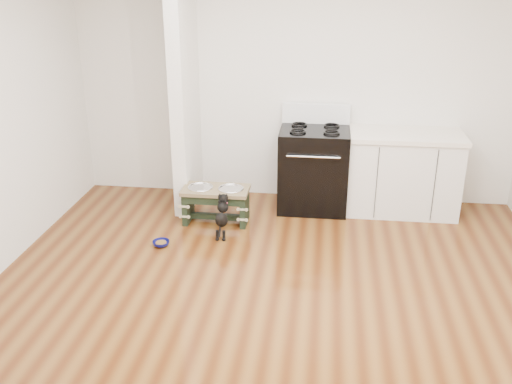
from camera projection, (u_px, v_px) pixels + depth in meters
The scene contains 8 objects.
ground at pixel (272, 311), 4.61m from camera, with size 5.00×5.00×0.00m, color #4A230D.
room_shell at pixel (274, 116), 4.00m from camera, with size 5.00×5.00×5.00m.
partition_wall at pixel (185, 88), 6.17m from camera, with size 0.15×0.80×2.70m, color silver.
oven_range at pixel (314, 167), 6.39m from camera, with size 0.76×0.69×1.14m.
cabinet_run at pixel (402, 173), 6.30m from camera, with size 1.24×0.64×0.91m.
dog_feeder at pixel (216, 198), 6.09m from camera, with size 0.71×0.38×0.40m.
puppy at pixel (222, 215), 5.79m from camera, with size 0.12×0.36×0.43m.
floor_bowl at pixel (161, 243), 5.65m from camera, with size 0.22×0.22×0.05m.
Camera 1 is at (0.36, -3.90, 2.63)m, focal length 40.00 mm.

